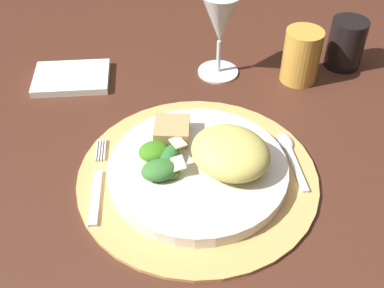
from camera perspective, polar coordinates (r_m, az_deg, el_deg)
The scene contains 12 objects.
dining_table at distance 0.84m, azimuth -3.58°, elevation -4.23°, with size 1.48×1.05×0.73m.
placemat at distance 0.69m, azimuth 0.67°, elevation -3.80°, with size 0.35×0.35×0.01m, color tan.
dinner_plate at distance 0.68m, azimuth 0.68°, elevation -3.07°, with size 0.26×0.26×0.02m, color silver.
pasta_serving at distance 0.66m, azimuth 4.60°, elevation -1.02°, with size 0.11×0.10×0.05m, color #DAC961.
salad_greens at distance 0.67m, azimuth -3.62°, elevation -2.08°, with size 0.07×0.08×0.02m.
bread_piece at distance 0.71m, azimuth -2.40°, elevation 1.60°, with size 0.05×0.05×0.02m, color tan.
fork at distance 0.69m, azimuth -11.21°, elevation -4.64°, with size 0.03×0.17×0.00m.
spoon at distance 0.74m, azimuth 11.47°, elevation -0.87°, with size 0.02×0.12×0.01m.
napkin at distance 0.90m, azimuth -14.13°, elevation 7.65°, with size 0.13×0.10×0.01m, color white.
wine_glass at distance 0.85m, azimuth 3.37°, elevation 14.27°, with size 0.07×0.07×0.15m.
amber_tumbler at distance 0.88m, azimuth 12.87°, elevation 10.17°, with size 0.07×0.07×0.10m, color gold.
dark_tumbler at distance 0.94m, azimuth 17.84°, elevation 11.31°, with size 0.07×0.07×0.09m, color black.
Camera 1 is at (-0.04, -0.57, 1.24)m, focal length 44.84 mm.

